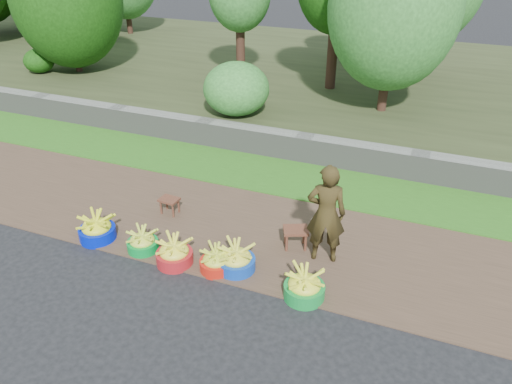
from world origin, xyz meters
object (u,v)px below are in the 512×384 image
at_px(stool_left, 169,202).
at_px(stool_right, 296,233).
at_px(basin_e, 236,259).
at_px(basin_f, 304,286).
at_px(basin_c, 174,253).
at_px(vendor_woman, 326,214).
at_px(basin_d, 216,261).
at_px(basin_b, 142,242).
at_px(basin_a, 97,229).

xyz_separation_m(stool_left, stool_right, (2.25, -0.15, 0.04)).
bearing_deg(basin_e, stool_right, 52.81).
xyz_separation_m(basin_f, stool_left, (-2.69, 1.15, 0.06)).
relative_size(basin_c, stool_left, 1.61).
height_order(basin_c, basin_f, basin_f).
xyz_separation_m(basin_f, stool_right, (-0.45, 1.01, 0.10)).
relative_size(basin_e, stool_left, 1.64).
relative_size(stool_left, vendor_woman, 0.22).
relative_size(basin_d, stool_left, 1.43).
height_order(basin_c, stool_left, basin_c).
relative_size(basin_b, basin_e, 0.85).
bearing_deg(basin_c, stool_left, 123.07).
bearing_deg(basin_a, basin_b, 0.09).
bearing_deg(vendor_woman, basin_d, 18.46).
height_order(basin_b, basin_d, basin_d).
height_order(basin_b, vendor_woman, vendor_woman).
bearing_deg(basin_c, basin_a, 176.23).
height_order(basin_b, stool_left, basin_b).
xyz_separation_m(basin_c, basin_e, (0.89, 0.19, 0.00)).
xyz_separation_m(basin_d, stool_left, (-1.37, 1.07, 0.08)).
bearing_deg(basin_d, basin_a, 179.60).
distance_m(basin_d, stool_right, 1.27).
relative_size(basin_a, basin_f, 1.03).
bearing_deg(basin_e, stool_left, 149.66).
height_order(basin_a, stool_right, basin_a).
relative_size(basin_b, basin_d, 0.98).
bearing_deg(basin_f, basin_a, 178.28).
xyz_separation_m(basin_a, stool_right, (2.92, 0.91, 0.09)).
relative_size(basin_a, basin_c, 1.05).
distance_m(basin_a, basin_e, 2.30).
bearing_deg(basin_e, basin_b, -176.32).
relative_size(basin_b, stool_left, 1.40).
bearing_deg(basin_c, basin_d, 7.16).
distance_m(basin_c, basin_f, 1.95).
distance_m(basin_c, basin_d, 0.63).
distance_m(basin_a, basin_b, 0.82).
bearing_deg(stool_left, basin_d, -37.83).
xyz_separation_m(basin_c, basin_f, (1.95, -0.01, 0.00)).
relative_size(basin_e, vendor_woman, 0.36).
height_order(basin_e, stool_right, basin_e).
height_order(basin_a, basin_d, basin_a).
bearing_deg(basin_f, vendor_woman, 89.25).
bearing_deg(stool_right, basin_e, -127.19).
distance_m(stool_left, vendor_woman, 2.77).
xyz_separation_m(basin_d, stool_right, (0.87, 0.92, 0.12)).
xyz_separation_m(basin_a, basin_b, (0.82, 0.00, -0.03)).
bearing_deg(basin_d, vendor_woman, 31.43).
bearing_deg(stool_right, basin_b, -156.67).
bearing_deg(basin_c, vendor_woman, 24.50).
relative_size(basin_a, basin_e, 1.03).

